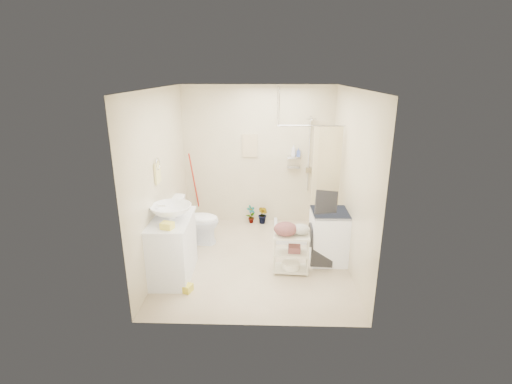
% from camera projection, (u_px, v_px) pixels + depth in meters
% --- Properties ---
extents(floor, '(3.20, 3.20, 0.00)m').
position_uv_depth(floor, '(255.00, 259.00, 5.85)').
color(floor, beige).
rests_on(floor, ground).
extents(ceiling, '(2.80, 3.20, 0.04)m').
position_uv_depth(ceiling, '(255.00, 88.00, 5.04)').
color(ceiling, silver).
rests_on(ceiling, ground).
extents(wall_back, '(2.80, 0.04, 2.60)m').
position_uv_depth(wall_back, '(258.00, 156.00, 6.96)').
color(wall_back, beige).
rests_on(wall_back, ground).
extents(wall_front, '(2.80, 0.04, 2.60)m').
position_uv_depth(wall_front, '(250.00, 222.00, 3.92)').
color(wall_front, beige).
rests_on(wall_front, ground).
extents(wall_left, '(0.04, 3.20, 2.60)m').
position_uv_depth(wall_left, '(161.00, 179.00, 5.49)').
color(wall_left, beige).
rests_on(wall_left, ground).
extents(wall_right, '(0.04, 3.20, 2.60)m').
position_uv_depth(wall_right, '(351.00, 181.00, 5.40)').
color(wall_right, beige).
rests_on(wall_right, ground).
extents(vanity, '(0.59, 1.02, 0.88)m').
position_uv_depth(vanity, '(172.00, 247.00, 5.26)').
color(vanity, silver).
rests_on(vanity, ground).
extents(sink, '(0.68, 0.68, 0.20)m').
position_uv_depth(sink, '(171.00, 212.00, 5.09)').
color(sink, white).
rests_on(sink, vanity).
extents(counter_basket, '(0.19, 0.16, 0.09)m').
position_uv_depth(counter_basket, '(167.00, 226.00, 4.77)').
color(counter_basket, '#E8DC4F').
rests_on(counter_basket, vanity).
extents(floor_basket, '(0.32, 0.28, 0.14)m').
position_uv_depth(floor_basket, '(185.00, 286.00, 4.98)').
color(floor_basket, yellow).
rests_on(floor_basket, ground).
extents(toilet, '(0.83, 0.51, 0.82)m').
position_uv_depth(toilet, '(195.00, 220.00, 6.31)').
color(toilet, white).
rests_on(toilet, ground).
extents(mop, '(0.16, 0.16, 1.38)m').
position_uv_depth(mop, '(193.00, 188.00, 7.10)').
color(mop, '#B12416').
rests_on(mop, ground).
extents(potted_plant_a, '(0.22, 0.22, 0.35)m').
position_uv_depth(potted_plant_a, '(251.00, 214.00, 7.18)').
color(potted_plant_a, brown).
rests_on(potted_plant_a, ground).
extents(potted_plant_b, '(0.25, 0.26, 0.36)m').
position_uv_depth(potted_plant_b, '(263.00, 215.00, 7.15)').
color(potted_plant_b, '#994D30').
rests_on(potted_plant_b, ground).
extents(hanging_towel, '(0.28, 0.03, 0.42)m').
position_uv_depth(hanging_towel, '(250.00, 146.00, 6.89)').
color(hanging_towel, beige).
rests_on(hanging_towel, wall_back).
extents(towel_ring, '(0.04, 0.22, 0.34)m').
position_uv_depth(towel_ring, '(157.00, 172.00, 5.24)').
color(towel_ring, '#EFE388').
rests_on(towel_ring, wall_left).
extents(tp_holder, '(0.08, 0.12, 0.14)m').
position_uv_depth(tp_holder, '(167.00, 214.00, 5.71)').
color(tp_holder, white).
rests_on(tp_holder, wall_left).
extents(shower, '(1.10, 1.10, 2.10)m').
position_uv_depth(shower, '(305.00, 177.00, 6.49)').
color(shower, white).
rests_on(shower, ground).
extents(shampoo_bottle_a, '(0.10, 0.10, 0.21)m').
position_uv_depth(shampoo_bottle_a, '(294.00, 151.00, 6.83)').
color(shampoo_bottle_a, silver).
rests_on(shampoo_bottle_a, shower).
extents(shampoo_bottle_b, '(0.07, 0.07, 0.15)m').
position_uv_depth(shampoo_bottle_b, '(298.00, 152.00, 6.84)').
color(shampoo_bottle_b, '#3F529B').
rests_on(shampoo_bottle_b, shower).
extents(washing_machine, '(0.57, 0.59, 0.81)m').
position_uv_depth(washing_machine, '(329.00, 236.00, 5.69)').
color(washing_machine, white).
rests_on(washing_machine, ground).
extents(laundry_rack, '(0.53, 0.33, 0.71)m').
position_uv_depth(laundry_rack, '(291.00, 250.00, 5.38)').
color(laundry_rack, beige).
rests_on(laundry_rack, ground).
extents(ironing_board, '(0.35, 0.16, 1.19)m').
position_uv_depth(ironing_board, '(324.00, 229.00, 5.50)').
color(ironing_board, black).
rests_on(ironing_board, ground).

